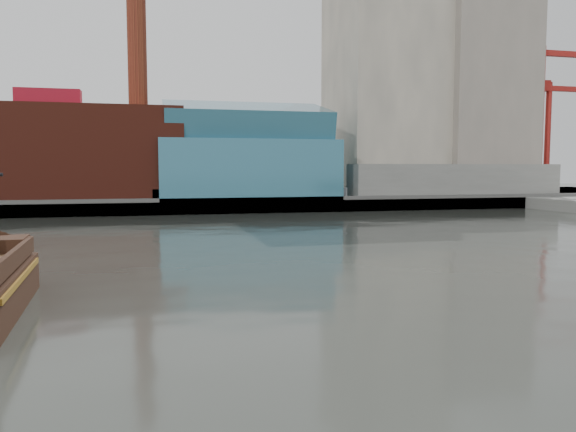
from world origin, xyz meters
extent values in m
plane|color=#2B2D28|center=(0.00, 0.00, 0.00)|extent=(400.00, 400.00, 0.00)
cube|color=slate|center=(0.00, 92.00, 1.00)|extent=(220.00, 60.00, 2.00)
cube|color=#4C4C49|center=(0.00, 62.50, 1.30)|extent=(220.00, 1.00, 2.60)
cube|color=maroon|center=(-22.00, 72.00, 9.50)|extent=(42.00, 18.00, 15.00)
cube|color=teal|center=(10.00, 70.00, 7.00)|extent=(30.00, 16.00, 10.00)
cube|color=beige|center=(40.00, 80.00, 25.00)|extent=(20.00, 22.00, 46.00)
cube|color=gray|center=(58.00, 76.00, 21.00)|extent=(18.00, 18.00, 38.00)
cube|color=beige|center=(50.00, 97.00, 28.00)|extent=(24.00, 20.00, 52.00)
cube|color=slate|center=(48.00, 66.00, 5.00)|extent=(40.00, 6.00, 6.00)
cylinder|color=maroon|center=(-8.00, 74.00, 28.00)|extent=(3.20, 3.20, 22.00)
cube|color=teal|center=(10.00, 70.00, 15.00)|extent=(28.00, 14.94, 8.78)
cube|color=slate|center=(78.00, 82.00, 3.50)|extent=(4.00, 4.00, 3.00)
cylinder|color=maroon|center=(78.00, 82.00, 18.00)|extent=(1.40, 1.40, 32.00)
cube|color=maroon|center=(85.00, 82.00, 32.50)|extent=(20.00, 1.20, 1.20)
cube|color=maroon|center=(75.00, 82.00, 33.00)|extent=(5.00, 2.50, 2.50)
cube|color=slate|center=(88.00, 92.00, 3.50)|extent=(4.00, 4.00, 3.00)
cylinder|color=maroon|center=(88.00, 92.00, 15.00)|extent=(1.40, 1.40, 26.00)
cube|color=maroon|center=(93.60, 92.00, 26.50)|extent=(16.00, 1.20, 1.20)
cube|color=maroon|center=(85.00, 92.00, 27.00)|extent=(5.00, 2.50, 2.50)
camera|label=1|loc=(-6.39, -26.51, 7.30)|focal=35.00mm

